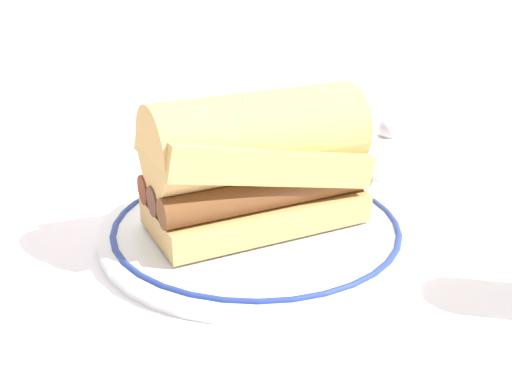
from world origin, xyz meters
TOP-DOWN VIEW (x-y plane):
  - ground_plane at (0.00, 0.00)m, footprint 1.50×1.50m
  - plate at (-0.02, 0.01)m, footprint 0.29×0.29m
  - sausage_sandwich at (-0.02, 0.01)m, footprint 0.22×0.14m
  - salt_shaker at (0.16, 0.12)m, footprint 0.03×0.03m

SIDE VIEW (x-z plane):
  - ground_plane at x=0.00m, z-range 0.00..0.00m
  - plate at x=-0.02m, z-range 0.00..0.02m
  - salt_shaker at x=0.16m, z-range 0.00..0.07m
  - sausage_sandwich at x=-0.02m, z-range 0.01..0.14m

